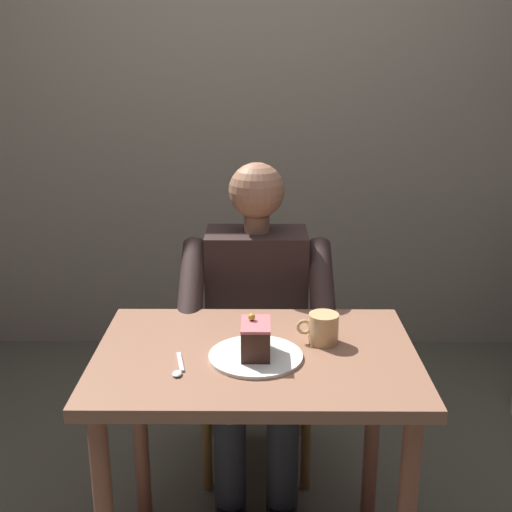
# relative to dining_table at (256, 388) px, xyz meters

# --- Properties ---
(cafe_rear_panel) EXTENTS (6.40, 0.12, 3.00)m
(cafe_rear_panel) POSITION_rel_dining_table_xyz_m (0.00, -1.73, 0.86)
(cafe_rear_panel) COLOR gray
(cafe_rear_panel) RESTS_ON ground
(dining_table) EXTENTS (0.90, 0.63, 0.75)m
(dining_table) POSITION_rel_dining_table_xyz_m (0.00, 0.00, 0.00)
(dining_table) COLOR #8E6149
(dining_table) RESTS_ON ground
(chair) EXTENTS (0.42, 0.42, 0.88)m
(chair) POSITION_rel_dining_table_xyz_m (0.00, -0.65, -0.16)
(chair) COLOR olive
(chair) RESTS_ON ground
(seated_person) EXTENTS (0.53, 0.58, 1.19)m
(seated_person) POSITION_rel_dining_table_xyz_m (0.00, -0.48, -0.02)
(seated_person) COLOR #2F211F
(seated_person) RESTS_ON ground
(dessert_plate) EXTENTS (0.26, 0.26, 0.01)m
(dessert_plate) POSITION_rel_dining_table_xyz_m (-0.00, 0.04, 0.12)
(dessert_plate) COLOR white
(dessert_plate) RESTS_ON dining_table
(cake_slice) EXTENTS (0.08, 0.12, 0.11)m
(cake_slice) POSITION_rel_dining_table_xyz_m (-0.00, 0.04, 0.17)
(cake_slice) COLOR #40251C
(cake_slice) RESTS_ON dessert_plate
(coffee_cup) EXTENTS (0.12, 0.09, 0.09)m
(coffee_cup) POSITION_rel_dining_table_xyz_m (-0.19, -0.06, 0.16)
(coffee_cup) COLOR tan
(coffee_cup) RESTS_ON dining_table
(dessert_spoon) EXTENTS (0.03, 0.14, 0.01)m
(dessert_spoon) POSITION_rel_dining_table_xyz_m (0.20, 0.11, 0.12)
(dessert_spoon) COLOR silver
(dessert_spoon) RESTS_ON dining_table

